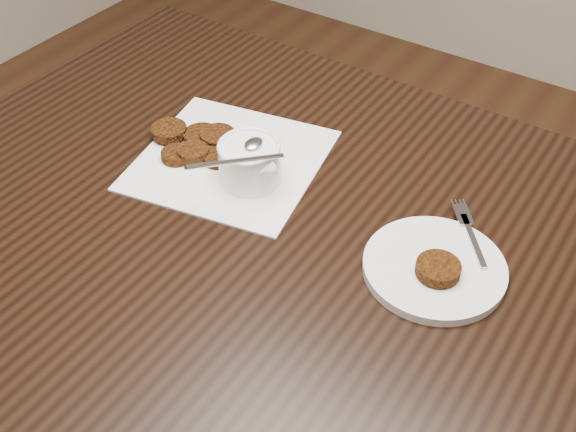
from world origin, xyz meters
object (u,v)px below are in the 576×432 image
object	(u,v)px
table	(327,404)
napkin	(230,160)
sauce_ramekin	(249,145)
plate_with_patty	(435,264)

from	to	relation	value
table	napkin	xyz separation A→B (m)	(-0.26, 0.09, 0.38)
table	napkin	world-z (taller)	napkin
sauce_ramekin	plate_with_patty	xyz separation A→B (m)	(0.33, -0.02, -0.06)
napkin	plate_with_patty	size ratio (longest dim) A/B	1.45
napkin	table	bearing A→B (deg)	-19.71
table	plate_with_patty	world-z (taller)	plate_with_patty
table	napkin	bearing A→B (deg)	160.29
sauce_ramekin	plate_with_patty	size ratio (longest dim) A/B	0.68
napkin	sauce_ramekin	bearing A→B (deg)	-22.19
table	plate_with_patty	size ratio (longest dim) A/B	7.40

